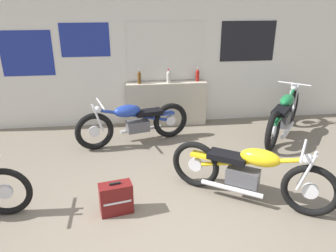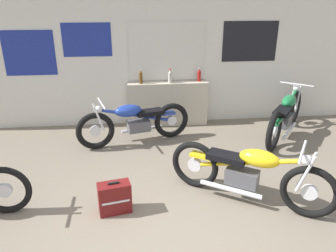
% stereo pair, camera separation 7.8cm
% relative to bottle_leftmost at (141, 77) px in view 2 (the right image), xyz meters
% --- Properties ---
extents(ground_plane, '(24.00, 24.00, 0.00)m').
position_rel_bottle_leftmost_xyz_m(ground_plane, '(0.09, -3.50, -1.03)').
color(ground_plane, '#706656').
extents(wall_back, '(10.00, 0.07, 2.80)m').
position_rel_bottle_leftmost_xyz_m(wall_back, '(0.10, 0.22, 0.37)').
color(wall_back, silver).
rests_on(wall_back, ground_plane).
extents(sill_counter, '(1.63, 0.28, 0.90)m').
position_rel_bottle_leftmost_xyz_m(sill_counter, '(0.54, 0.04, -0.58)').
color(sill_counter, '#B7AD99').
rests_on(sill_counter, ground_plane).
extents(bottle_leftmost, '(0.07, 0.07, 0.29)m').
position_rel_bottle_leftmost_xyz_m(bottle_leftmost, '(0.00, 0.00, 0.00)').
color(bottle_leftmost, '#5B3814').
rests_on(bottle_leftmost, sill_counter).
extents(bottle_left_center, '(0.08, 0.08, 0.28)m').
position_rel_bottle_leftmost_xyz_m(bottle_left_center, '(0.58, -0.00, -0.01)').
color(bottle_left_center, '#B7B2A8').
rests_on(bottle_left_center, sill_counter).
extents(bottle_center, '(0.07, 0.07, 0.28)m').
position_rel_bottle_leftmost_xyz_m(bottle_center, '(1.18, 0.06, -0.01)').
color(bottle_center, maroon).
rests_on(bottle_center, sill_counter).
extents(motorcycle_green, '(1.48, 1.82, 0.90)m').
position_rel_bottle_leftmost_xyz_m(motorcycle_green, '(2.70, -0.82, -0.60)').
color(motorcycle_green, black).
rests_on(motorcycle_green, ground_plane).
extents(motorcycle_blue, '(2.06, 0.78, 0.84)m').
position_rel_bottle_leftmost_xyz_m(motorcycle_blue, '(-0.15, -0.82, -0.63)').
color(motorcycle_blue, black).
rests_on(motorcycle_blue, ground_plane).
extents(motorcycle_yellow, '(1.87, 1.28, 0.87)m').
position_rel_bottle_leftmost_xyz_m(motorcycle_yellow, '(1.27, -2.82, -0.61)').
color(motorcycle_yellow, black).
rests_on(motorcycle_yellow, ground_plane).
extents(hard_case_darkred, '(0.43, 0.28, 0.43)m').
position_rel_bottle_leftmost_xyz_m(hard_case_darkred, '(-0.44, -2.88, -0.83)').
color(hard_case_darkred, maroon).
rests_on(hard_case_darkred, ground_plane).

